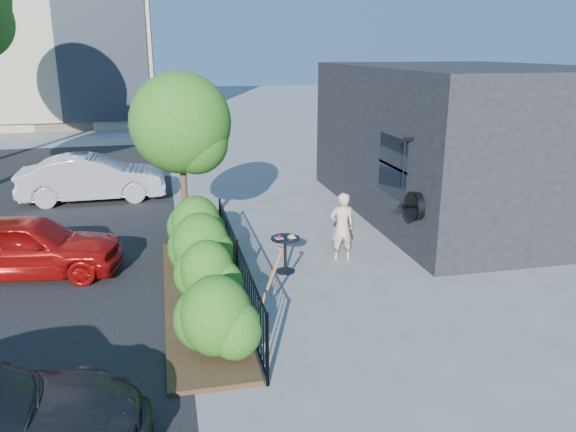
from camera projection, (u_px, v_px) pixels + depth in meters
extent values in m
plane|color=gray|center=(315.00, 288.00, 10.82)|extent=(120.00, 120.00, 0.00)
cube|color=black|center=(464.00, 140.00, 15.61)|extent=(6.00, 9.00, 4.00)
cube|color=black|center=(393.00, 166.00, 13.08)|extent=(0.04, 1.60, 1.40)
cube|color=black|center=(393.00, 166.00, 13.08)|extent=(0.05, 1.70, 0.06)
cylinder|color=black|center=(416.00, 206.00, 11.81)|extent=(0.18, 0.60, 0.60)
cylinder|color=black|center=(411.00, 207.00, 11.79)|extent=(0.03, 0.64, 0.64)
cube|color=black|center=(409.00, 139.00, 11.89)|extent=(0.25, 0.06, 0.06)
cylinder|color=black|center=(404.00, 165.00, 12.03)|extent=(0.02, 0.02, 1.05)
cylinder|color=black|center=(267.00, 350.00, 7.55)|extent=(0.05, 0.05, 1.10)
cylinder|color=black|center=(237.00, 268.00, 10.35)|extent=(0.05, 0.05, 1.10)
cylinder|color=black|center=(220.00, 221.00, 13.16)|extent=(0.05, 0.05, 1.10)
cube|color=black|center=(237.00, 242.00, 10.21)|extent=(0.03, 6.00, 0.03)
cube|color=black|center=(238.00, 291.00, 10.48)|extent=(0.03, 6.00, 0.03)
cylinder|color=black|center=(266.00, 346.00, 7.64)|extent=(0.02, 0.02, 1.04)
cylinder|color=black|center=(263.00, 339.00, 7.83)|extent=(0.02, 0.02, 1.04)
cylinder|color=black|center=(261.00, 332.00, 8.02)|extent=(0.02, 0.02, 1.04)
cylinder|color=black|center=(258.00, 326.00, 8.20)|extent=(0.02, 0.02, 1.04)
cylinder|color=black|center=(256.00, 320.00, 8.39)|extent=(0.02, 0.02, 1.04)
cylinder|color=black|center=(254.00, 314.00, 8.58)|extent=(0.02, 0.02, 1.04)
cylinder|color=black|center=(252.00, 308.00, 8.76)|extent=(0.02, 0.02, 1.04)
cylinder|color=black|center=(250.00, 303.00, 8.95)|extent=(0.02, 0.02, 1.04)
cylinder|color=black|center=(248.00, 298.00, 9.14)|extent=(0.02, 0.02, 1.04)
cylinder|color=black|center=(246.00, 293.00, 9.32)|extent=(0.02, 0.02, 1.04)
cylinder|color=black|center=(245.00, 288.00, 9.51)|extent=(0.02, 0.02, 1.04)
cylinder|color=black|center=(243.00, 283.00, 9.70)|extent=(0.02, 0.02, 1.04)
cylinder|color=black|center=(241.00, 279.00, 9.89)|extent=(0.02, 0.02, 1.04)
cylinder|color=black|center=(240.00, 274.00, 10.07)|extent=(0.02, 0.02, 1.04)
cylinder|color=black|center=(238.00, 270.00, 10.26)|extent=(0.02, 0.02, 1.04)
cylinder|color=black|center=(237.00, 266.00, 10.45)|extent=(0.02, 0.02, 1.04)
cylinder|color=black|center=(235.00, 262.00, 10.63)|extent=(0.02, 0.02, 1.04)
cylinder|color=black|center=(234.00, 259.00, 10.82)|extent=(0.02, 0.02, 1.04)
cylinder|color=black|center=(233.00, 255.00, 11.01)|extent=(0.02, 0.02, 1.04)
cylinder|color=black|center=(231.00, 252.00, 11.19)|extent=(0.02, 0.02, 1.04)
cylinder|color=black|center=(230.00, 248.00, 11.38)|extent=(0.02, 0.02, 1.04)
cylinder|color=black|center=(229.00, 245.00, 11.57)|extent=(0.02, 0.02, 1.04)
cylinder|color=black|center=(228.00, 242.00, 11.76)|extent=(0.02, 0.02, 1.04)
cylinder|color=black|center=(227.00, 239.00, 11.94)|extent=(0.02, 0.02, 1.04)
cylinder|color=black|center=(226.00, 236.00, 12.13)|extent=(0.02, 0.02, 1.04)
cylinder|color=black|center=(225.00, 233.00, 12.32)|extent=(0.02, 0.02, 1.04)
cylinder|color=black|center=(224.00, 230.00, 12.50)|extent=(0.02, 0.02, 1.04)
cylinder|color=black|center=(223.00, 228.00, 12.69)|extent=(0.02, 0.02, 1.04)
cylinder|color=black|center=(222.00, 225.00, 12.88)|extent=(0.02, 0.02, 1.04)
cylinder|color=black|center=(221.00, 223.00, 13.06)|extent=(0.02, 0.02, 1.04)
cube|color=#382616|center=(200.00, 297.00, 10.35)|extent=(1.30, 6.00, 0.08)
ellipsoid|color=#215513|center=(216.00, 318.00, 8.13)|extent=(1.10, 1.10, 1.24)
ellipsoid|color=#215513|center=(207.00, 276.00, 9.62)|extent=(1.10, 1.10, 1.24)
ellipsoid|color=#215513|center=(201.00, 247.00, 11.03)|extent=(1.10, 1.10, 1.24)
ellipsoid|color=#215513|center=(196.00, 226.00, 12.33)|extent=(1.10, 1.10, 1.24)
cylinder|color=#3F2B19|center=(185.00, 199.00, 12.62)|extent=(0.14, 0.14, 2.40)
sphere|color=#215513|center=(181.00, 125.00, 12.14)|extent=(2.20, 2.20, 2.20)
sphere|color=#215513|center=(196.00, 142.00, 12.11)|extent=(1.43, 1.43, 1.43)
cylinder|color=black|center=(285.00, 238.00, 11.42)|extent=(0.59, 0.59, 0.03)
cylinder|color=black|center=(285.00, 255.00, 11.52)|extent=(0.06, 0.06, 0.71)
cylinder|color=black|center=(285.00, 271.00, 11.62)|extent=(0.40, 0.40, 0.03)
cube|color=white|center=(279.00, 238.00, 11.39)|extent=(0.17, 0.17, 0.01)
cube|color=white|center=(292.00, 237.00, 11.43)|extent=(0.17, 0.17, 0.01)
torus|color=#470B25|center=(279.00, 237.00, 11.38)|extent=(0.13, 0.13, 0.04)
torus|color=#AF804A|center=(292.00, 236.00, 11.42)|extent=(0.13, 0.13, 0.04)
imported|color=#D6A88A|center=(342.00, 227.00, 12.11)|extent=(0.56, 0.38, 1.50)
cylinder|color=brown|center=(268.00, 288.00, 8.87)|extent=(0.53, 0.05, 1.31)
cube|color=gray|center=(256.00, 329.00, 9.03)|extent=(0.13, 0.20, 0.28)
cylinder|color=brown|center=(281.00, 248.00, 8.73)|extent=(0.11, 0.11, 0.07)
imported|color=#A80F0E|center=(27.00, 246.00, 11.28)|extent=(3.88, 1.97, 1.27)
imported|color=#B6B6BB|center=(93.00, 178.00, 16.88)|extent=(4.26, 1.58, 1.39)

